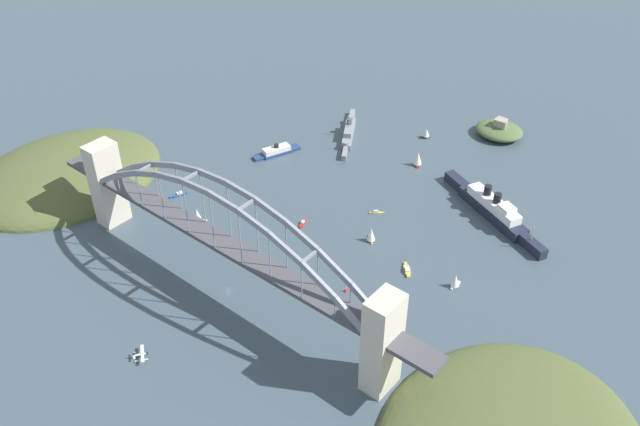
{
  "coord_description": "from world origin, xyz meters",
  "views": [
    {
      "loc": [
        213.6,
        -179.65,
        253.84
      ],
      "look_at": [
        0.0,
        79.51,
        8.0
      ],
      "focal_mm": 37.79,
      "sensor_mm": 36.0,
      "label": 1
    }
  ],
  "objects_px": {
    "small_boat_3": "(277,269)",
    "small_boat_9": "(376,212)",
    "fort_island_mid_harbor": "(499,130)",
    "seaplane_taxiing_near_bridge": "(141,355)",
    "small_boat_4": "(426,133)",
    "small_boat_1": "(418,159)",
    "small_boat_6": "(371,235)",
    "small_boat_7": "(455,281)",
    "naval_cruiser": "(349,132)",
    "harbor_ferry_steamer": "(277,151)",
    "small_boat_5": "(407,270)",
    "harbor_arch_bridge": "(224,247)",
    "ocean_liner": "(492,209)",
    "small_boat_2": "(303,223)",
    "channel_marker_buoy": "(346,290)",
    "small_boat_8": "(197,215)",
    "small_boat_0": "(179,194)"
  },
  "relations": [
    {
      "from": "small_boat_8",
      "to": "seaplane_taxiing_near_bridge",
      "type": "bearing_deg",
      "value": -56.28
    },
    {
      "from": "harbor_arch_bridge",
      "to": "small_boat_8",
      "type": "relative_size",
      "value": 23.9
    },
    {
      "from": "small_boat_5",
      "to": "harbor_ferry_steamer",
      "type": "bearing_deg",
      "value": 161.6
    },
    {
      "from": "small_boat_3",
      "to": "small_boat_2",
      "type": "bearing_deg",
      "value": 112.09
    },
    {
      "from": "channel_marker_buoy",
      "to": "ocean_liner",
      "type": "bearing_deg",
      "value": 76.12
    },
    {
      "from": "naval_cruiser",
      "to": "small_boat_2",
      "type": "distance_m",
      "value": 115.74
    },
    {
      "from": "small_boat_4",
      "to": "seaplane_taxiing_near_bridge",
      "type": "bearing_deg",
      "value": -88.14
    },
    {
      "from": "small_boat_5",
      "to": "fort_island_mid_harbor",
      "type": "bearing_deg",
      "value": 100.69
    },
    {
      "from": "harbor_arch_bridge",
      "to": "small_boat_1",
      "type": "bearing_deg",
      "value": 86.78
    },
    {
      "from": "fort_island_mid_harbor",
      "to": "small_boat_7",
      "type": "distance_m",
      "value": 179.53
    },
    {
      "from": "small_boat_6",
      "to": "small_boat_8",
      "type": "height_order",
      "value": "small_boat_8"
    },
    {
      "from": "harbor_ferry_steamer",
      "to": "small_boat_5",
      "type": "relative_size",
      "value": 3.34
    },
    {
      "from": "small_boat_3",
      "to": "small_boat_9",
      "type": "distance_m",
      "value": 81.6
    },
    {
      "from": "small_boat_2",
      "to": "small_boat_7",
      "type": "relative_size",
      "value": 0.95
    },
    {
      "from": "ocean_liner",
      "to": "small_boat_0",
      "type": "distance_m",
      "value": 203.67
    },
    {
      "from": "seaplane_taxiing_near_bridge",
      "to": "small_boat_2",
      "type": "relative_size",
      "value": 1.09
    },
    {
      "from": "fort_island_mid_harbor",
      "to": "small_boat_9",
      "type": "height_order",
      "value": "fort_island_mid_harbor"
    },
    {
      "from": "small_boat_1",
      "to": "channel_marker_buoy",
      "type": "height_order",
      "value": "small_boat_1"
    },
    {
      "from": "harbor_ferry_steamer",
      "to": "small_boat_1",
      "type": "relative_size",
      "value": 2.95
    },
    {
      "from": "small_boat_0",
      "to": "fort_island_mid_harbor",
      "type": "bearing_deg",
      "value": 58.74
    },
    {
      "from": "harbor_arch_bridge",
      "to": "fort_island_mid_harbor",
      "type": "distance_m",
      "value": 254.34
    },
    {
      "from": "naval_cruiser",
      "to": "harbor_ferry_steamer",
      "type": "xyz_separation_m",
      "value": [
        -23.98,
        -54.13,
        -0.82
      ]
    },
    {
      "from": "channel_marker_buoy",
      "to": "small_boat_8",
      "type": "bearing_deg",
      "value": -175.76
    },
    {
      "from": "small_boat_3",
      "to": "channel_marker_buoy",
      "type": "relative_size",
      "value": 4.28
    },
    {
      "from": "seaplane_taxiing_near_bridge",
      "to": "small_boat_5",
      "type": "xyz_separation_m",
      "value": [
        64.89,
        137.82,
        -1.05
      ]
    },
    {
      "from": "small_boat_5",
      "to": "channel_marker_buoy",
      "type": "distance_m",
      "value": 39.39
    },
    {
      "from": "fort_island_mid_harbor",
      "to": "seaplane_taxiing_near_bridge",
      "type": "distance_m",
      "value": 313.93
    },
    {
      "from": "fort_island_mid_harbor",
      "to": "small_boat_4",
      "type": "height_order",
      "value": "fort_island_mid_harbor"
    },
    {
      "from": "harbor_ferry_steamer",
      "to": "small_boat_9",
      "type": "xyz_separation_m",
      "value": [
        98.62,
        -13.77,
        -1.63
      ]
    },
    {
      "from": "small_boat_1",
      "to": "small_boat_3",
      "type": "relative_size",
      "value": 1.04
    },
    {
      "from": "small_boat_3",
      "to": "small_boat_6",
      "type": "height_order",
      "value": "small_boat_6"
    },
    {
      "from": "naval_cruiser",
      "to": "fort_island_mid_harbor",
      "type": "relative_size",
      "value": 1.78
    },
    {
      "from": "harbor_arch_bridge",
      "to": "small_boat_9",
      "type": "distance_m",
      "value": 116.5
    },
    {
      "from": "harbor_arch_bridge",
      "to": "naval_cruiser",
      "type": "height_order",
      "value": "harbor_arch_bridge"
    },
    {
      "from": "harbor_arch_bridge",
      "to": "ocean_liner",
      "type": "bearing_deg",
      "value": 63.0
    },
    {
      "from": "ocean_liner",
      "to": "seaplane_taxiing_near_bridge",
      "type": "distance_m",
      "value": 229.72
    },
    {
      "from": "small_boat_8",
      "to": "small_boat_9",
      "type": "bearing_deg",
      "value": 43.85
    },
    {
      "from": "harbor_arch_bridge",
      "to": "small_boat_5",
      "type": "distance_m",
      "value": 105.96
    },
    {
      "from": "small_boat_5",
      "to": "small_boat_8",
      "type": "relative_size",
      "value": 0.98
    },
    {
      "from": "small_boat_1",
      "to": "small_boat_6",
      "type": "relative_size",
      "value": 1.14
    },
    {
      "from": "harbor_arch_bridge",
      "to": "small_boat_8",
      "type": "distance_m",
      "value": 73.12
    },
    {
      "from": "fort_island_mid_harbor",
      "to": "small_boat_7",
      "type": "xyz_separation_m",
      "value": [
        60.72,
        -168.95,
        -0.15
      ]
    },
    {
      "from": "ocean_liner",
      "to": "harbor_ferry_steamer",
      "type": "xyz_separation_m",
      "value": [
        -156.38,
        -30.61,
        -3.17
      ]
    },
    {
      "from": "small_boat_4",
      "to": "small_boat_9",
      "type": "relative_size",
      "value": 1.04
    },
    {
      "from": "seaplane_taxiing_near_bridge",
      "to": "small_boat_1",
      "type": "bearing_deg",
      "value": 88.17
    },
    {
      "from": "harbor_arch_bridge",
      "to": "small_boat_7",
      "type": "xyz_separation_m",
      "value": [
        94.98,
        81.71,
        -26.26
      ]
    },
    {
      "from": "seaplane_taxiing_near_bridge",
      "to": "small_boat_2",
      "type": "height_order",
      "value": "seaplane_taxiing_near_bridge"
    },
    {
      "from": "harbor_ferry_steamer",
      "to": "small_boat_0",
      "type": "xyz_separation_m",
      "value": [
        -14.07,
        -80.79,
        -1.5
      ]
    },
    {
      "from": "ocean_liner",
      "to": "small_boat_7",
      "type": "bearing_deg",
      "value": -77.64
    },
    {
      "from": "small_boat_2",
      "to": "channel_marker_buoy",
      "type": "height_order",
      "value": "channel_marker_buoy"
    }
  ]
}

